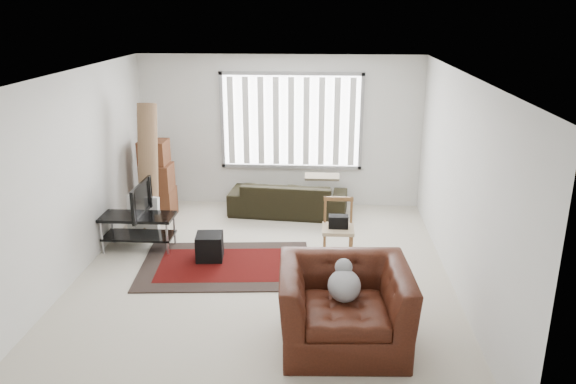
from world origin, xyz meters
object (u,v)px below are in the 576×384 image
object	(u,v)px
sofa	(288,193)
side_chair	(338,226)
armchair	(344,301)
tv_stand	(138,225)
moving_boxes	(157,182)

from	to	relation	value
sofa	side_chair	xyz separation A→B (m)	(0.83, -1.70, 0.08)
side_chair	armchair	distance (m)	2.25
tv_stand	side_chair	xyz separation A→B (m)	(2.96, -0.05, 0.08)
sofa	side_chair	distance (m)	1.89
moving_boxes	armchair	distance (m)	4.78
sofa	armchair	bearing A→B (deg)	107.24
tv_stand	moving_boxes	world-z (taller)	moving_boxes
side_chair	sofa	bearing A→B (deg)	116.19
tv_stand	moving_boxes	size ratio (longest dim) A/B	0.80
moving_boxes	armchair	size ratio (longest dim) A/B	0.94
moving_boxes	armchair	xyz separation A→B (m)	(3.08, -3.65, -0.12)
tv_stand	moving_boxes	bearing A→B (deg)	94.06
sofa	moving_boxes	bearing A→B (deg)	12.65
moving_boxes	sofa	xyz separation A→B (m)	(2.23, 0.30, -0.24)
moving_boxes	side_chair	size ratio (longest dim) A/B	1.59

